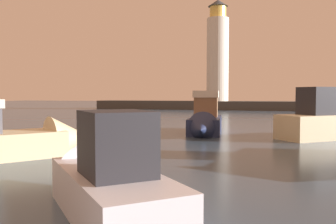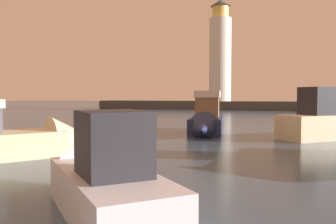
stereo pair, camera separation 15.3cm
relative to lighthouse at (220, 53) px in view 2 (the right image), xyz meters
name	(u,v)px [view 2 (the right image)]	position (x,y,z in m)	size (l,w,h in m)	color
ground_plane	(241,125)	(7.47, -33.71, -10.72)	(220.00, 220.00, 0.00)	#384C60
breakwater	(260,106)	(7.47, 0.00, -9.90)	(63.70, 5.00, 1.64)	#423F3D
lighthouse	(220,53)	(0.00, 0.00, 0.00)	(4.15, 4.15, 19.17)	silver
motorboat_0	(19,140)	(-0.64, -55.30, -9.90)	(6.95, 8.01, 3.29)	beige
motorboat_1	(206,121)	(5.84, -42.87, -9.77)	(3.24, 8.25, 3.70)	#1E284C
motorboat_3	(99,178)	(6.70, -61.22, -9.92)	(5.85, 6.08, 2.90)	silver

